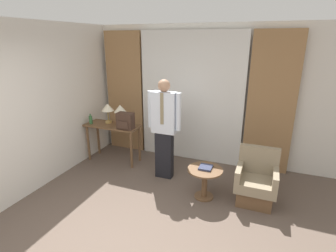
% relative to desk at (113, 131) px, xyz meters
% --- Properties ---
extents(wall_back, '(10.00, 0.06, 2.70)m').
position_rel_desk_xyz_m(wall_back, '(1.41, 0.82, 0.71)').
color(wall_back, silver).
rests_on(wall_back, ground_plane).
extents(curtain_sheer_center, '(2.09, 0.06, 2.58)m').
position_rel_desk_xyz_m(curtain_sheer_center, '(1.41, 0.69, 0.65)').
color(curtain_sheer_center, white).
rests_on(curtain_sheer_center, ground_plane).
extents(curtain_drape_left, '(0.83, 0.06, 2.58)m').
position_rel_desk_xyz_m(curtain_drape_left, '(-0.09, 0.69, 0.65)').
color(curtain_drape_left, '#997047').
rests_on(curtain_drape_left, ground_plane).
extents(curtain_drape_right, '(0.83, 0.06, 2.58)m').
position_rel_desk_xyz_m(curtain_drape_right, '(2.91, 0.69, 0.65)').
color(curtain_drape_right, '#997047').
rests_on(curtain_drape_right, ground_plane).
extents(desk, '(1.12, 0.46, 0.78)m').
position_rel_desk_xyz_m(desk, '(0.00, 0.00, 0.00)').
color(desk, brown).
rests_on(desk, ground_plane).
extents(table_lamp_left, '(0.25, 0.25, 0.40)m').
position_rel_desk_xyz_m(table_lamp_left, '(-0.15, 0.09, 0.45)').
color(table_lamp_left, tan).
rests_on(table_lamp_left, desk).
extents(table_lamp_right, '(0.25, 0.25, 0.40)m').
position_rel_desk_xyz_m(table_lamp_right, '(0.15, 0.09, 0.45)').
color(table_lamp_right, tan).
rests_on(table_lamp_right, desk).
extents(bottle_near_edge, '(0.07, 0.07, 0.20)m').
position_rel_desk_xyz_m(bottle_near_edge, '(-0.44, -0.10, 0.23)').
color(bottle_near_edge, '#336638').
rests_on(bottle_near_edge, desk).
extents(backpack, '(0.32, 0.20, 0.31)m').
position_rel_desk_xyz_m(backpack, '(0.37, -0.12, 0.30)').
color(backpack, '#422D23').
rests_on(backpack, desk).
extents(person, '(0.61, 0.21, 1.79)m').
position_rel_desk_xyz_m(person, '(1.23, -0.25, 0.34)').
color(person, black).
rests_on(person, ground_plane).
extents(armchair, '(0.60, 0.56, 0.85)m').
position_rel_desk_xyz_m(armchair, '(2.83, -0.46, -0.32)').
color(armchair, brown).
rests_on(armchair, ground_plane).
extents(side_table, '(0.55, 0.55, 0.50)m').
position_rel_desk_xyz_m(side_table, '(2.07, -0.65, -0.29)').
color(side_table, brown).
rests_on(side_table, ground_plane).
extents(book, '(0.19, 0.21, 0.03)m').
position_rel_desk_xyz_m(book, '(2.07, -0.62, -0.12)').
color(book, '#2D334C').
rests_on(book, side_table).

